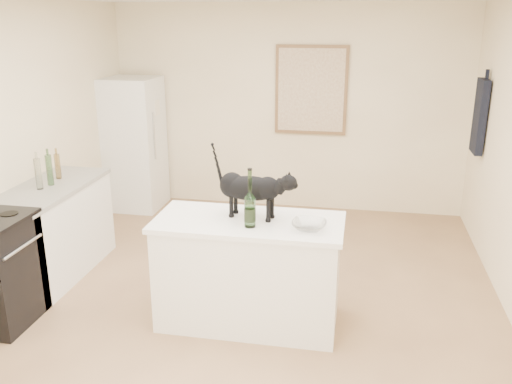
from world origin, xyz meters
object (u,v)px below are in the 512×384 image
Objects in this scene: black_cat at (250,191)px; wine_bottle at (250,201)px; fridge at (134,144)px; glass_bowl at (309,226)px.

black_cat is 0.20m from wine_bottle.
wine_bottle is (0.04, -0.20, -0.01)m from black_cat.
wine_bottle is at bearing -52.13° from fridge.
black_cat reaches higher than wine_bottle.
black_cat is 1.53× the size of wine_bottle.
black_cat is 0.55m from glass_bowl.
black_cat is at bearing 100.53° from wine_bottle.
fridge is at bearing 138.82° from black_cat.
glass_bowl is at bearing 3.21° from wine_bottle.
fridge is at bearing 127.87° from wine_bottle.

